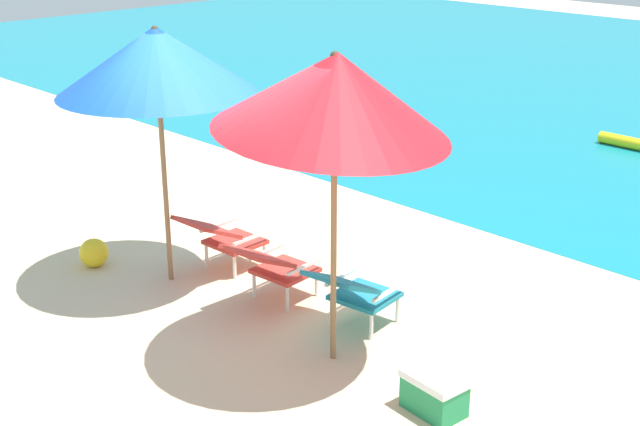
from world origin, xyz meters
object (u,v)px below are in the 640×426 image
(beach_umbrella_right, at_px, (335,93))
(lounge_chair_left, at_px, (222,235))
(lounge_chair_center, at_px, (273,264))
(cooler_box, at_px, (434,393))
(lounge_chair_right, at_px, (354,290))
(beach_umbrella_left, at_px, (157,61))
(beach_ball, at_px, (94,253))

(beach_umbrella_right, bearing_deg, lounge_chair_left, 167.60)
(lounge_chair_left, height_order, lounge_chair_center, same)
(lounge_chair_center, height_order, beach_umbrella_right, beach_umbrella_right)
(beach_umbrella_right, relative_size, cooler_box, 5.40)
(lounge_chair_right, bearing_deg, beach_umbrella_left, -165.73)
(lounge_chair_center, bearing_deg, beach_ball, -158.54)
(lounge_chair_center, distance_m, beach_umbrella_left, 2.20)
(lounge_chair_left, xyz_separation_m, lounge_chair_right, (1.84, 0.03, 0.00))
(lounge_chair_left, distance_m, lounge_chair_center, 0.92)
(lounge_chair_center, relative_size, beach_umbrella_right, 0.34)
(beach_ball, bearing_deg, beach_umbrella_left, 24.96)
(beach_umbrella_left, bearing_deg, lounge_chair_right, 14.27)
(cooler_box, bearing_deg, lounge_chair_right, 159.06)
(lounge_chair_right, relative_size, beach_umbrella_right, 0.35)
(beach_umbrella_right, height_order, beach_ball, beach_umbrella_right)
(lounge_chair_right, height_order, beach_umbrella_left, beach_umbrella_left)
(lounge_chair_center, bearing_deg, cooler_box, -9.23)
(lounge_chair_left, distance_m, beach_umbrella_left, 1.92)
(lounge_chair_center, height_order, lounge_chair_right, same)
(beach_umbrella_right, bearing_deg, cooler_box, -1.43)
(lounge_chair_left, bearing_deg, cooler_box, -8.62)
(lounge_chair_center, xyz_separation_m, beach_umbrella_right, (1.14, -0.34, 1.88))
(beach_umbrella_right, height_order, cooler_box, beach_umbrella_right)
(lounge_chair_center, height_order, cooler_box, lounge_chair_center)
(beach_umbrella_right, distance_m, cooler_box, 2.39)
(cooler_box, bearing_deg, beach_umbrella_left, -179.62)
(lounge_chair_center, height_order, beach_ball, lounge_chair_center)
(lounge_chair_left, relative_size, beach_umbrella_left, 0.35)
(cooler_box, bearing_deg, beach_ball, -174.46)
(lounge_chair_center, relative_size, lounge_chair_right, 0.98)
(lounge_chair_right, bearing_deg, beach_ball, -162.53)
(lounge_chair_center, relative_size, beach_umbrella_left, 0.36)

